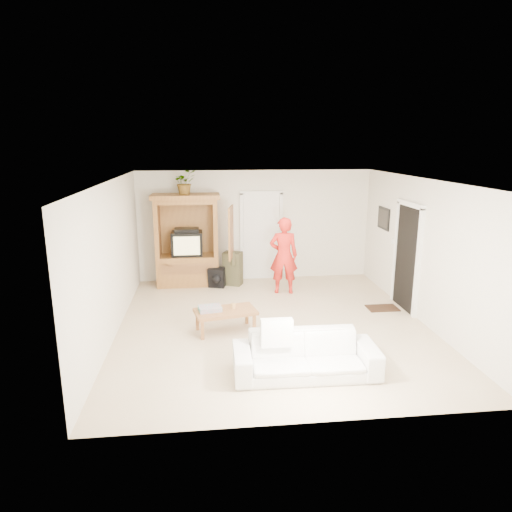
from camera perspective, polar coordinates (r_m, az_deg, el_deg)
The scene contains 19 objects.
floor at distance 8.37m, azimuth 2.12°, elevation -8.61°, with size 6.00×6.00×0.00m, color tan.
ceiling at distance 7.75m, azimuth 2.29°, elevation 9.43°, with size 6.00×6.00×0.00m, color white.
wall_back at distance 10.87m, azimuth -0.14°, elevation 3.84°, with size 5.50×5.50×0.00m, color silver.
wall_front at distance 5.15m, azimuth 7.18°, elevation -7.93°, with size 5.50×5.50×0.00m, color silver.
wall_left at distance 8.04m, azimuth -17.58°, elevation -0.46°, with size 6.00×6.00×0.00m, color silver.
wall_right at distance 8.79m, azimuth 20.22°, elevation 0.53°, with size 6.00×6.00×0.00m, color silver.
armoire at distance 10.57m, azimuth -8.47°, elevation 1.22°, with size 1.82×1.14×2.10m.
door_back at distance 10.91m, azimuth 0.67°, elevation 2.38°, with size 0.85×0.05×2.04m, color white.
doorway_right at distance 9.37m, azimuth 18.34°, elevation -0.29°, with size 0.05×0.90×2.04m, color black.
framed_picture at distance 10.43m, azimuth 15.68°, elevation 4.55°, with size 0.03×0.60×0.48m, color black.
doormat at distance 9.49m, azimuth 15.52°, elevation -6.28°, with size 0.60×0.40×0.02m, color #382316.
plant at distance 10.32m, azimuth -8.90°, elevation 9.11°, with size 0.48×0.42×0.54m, color #4C7238.
man at distance 9.88m, azimuth 3.47°, elevation 0.06°, with size 0.61×0.40×1.68m, color red.
sofa at distance 6.63m, azimuth 6.21°, elevation -12.22°, with size 2.04×0.80×0.59m, color silver.
coffee_table at distance 8.00m, azimuth -3.84°, elevation -7.10°, with size 1.14×0.78×0.39m.
towel at distance 7.97m, azimuth -5.78°, elevation -6.55°, with size 0.38×0.28×0.08m, color #DB496A.
candle at distance 8.02m, azimuth -2.84°, elevation -6.27°, with size 0.08×0.08×0.10m, color tan.
backpack_black at distance 10.43m, azimuth -4.94°, elevation -2.73°, with size 0.37×0.22×0.45m, color black, non-canonical shape.
backpack_olive at distance 10.56m, azimuth -2.93°, elevation -1.56°, with size 0.41×0.30×0.78m, color #47442B, non-canonical shape.
Camera 1 is at (-1.16, -7.64, 3.21)m, focal length 32.00 mm.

